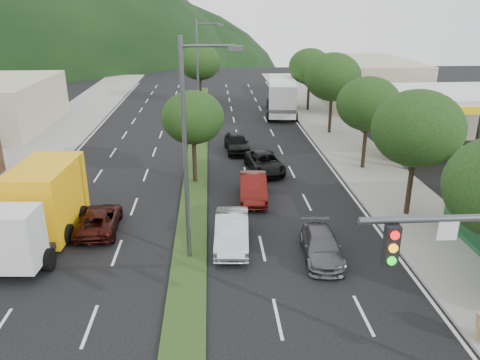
{
  "coord_description": "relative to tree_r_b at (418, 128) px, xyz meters",
  "views": [
    {
      "loc": [
        1.15,
        -11.36,
        11.09
      ],
      "look_at": [
        2.68,
        12.87,
        2.03
      ],
      "focal_mm": 35.0,
      "sensor_mm": 36.0,
      "label": 1
    }
  ],
  "objects": [
    {
      "name": "median",
      "position": [
        -12.0,
        16.0,
        -4.98
      ],
      "size": [
        1.6,
        56.0,
        0.12
      ],
      "primitive_type": "cube",
      "color": "#223814",
      "rests_on": "ground"
    },
    {
      "name": "streetlight_near",
      "position": [
        -11.79,
        -4.0,
        0.55
      ],
      "size": [
        2.6,
        0.25,
        10.0
      ],
      "color": "#47494C",
      "rests_on": "ground"
    },
    {
      "name": "box_truck",
      "position": [
        -19.33,
        -1.75,
        -3.29
      ],
      "size": [
        3.29,
        7.63,
        3.69
      ],
      "rotation": [
        0.0,
        0.0,
        3.08
      ],
      "color": "silver",
      "rests_on": "ground"
    },
    {
      "name": "sidewalk_right",
      "position": [
        0.5,
        13.0,
        -4.96
      ],
      "size": [
        5.0,
        90.0,
        0.15
      ],
      "primitive_type": "cube",
      "color": "gray",
      "rests_on": "ground"
    },
    {
      "name": "sidewalk_left",
      "position": [
        -25.0,
        13.0,
        -4.96
      ],
      "size": [
        6.0,
        90.0,
        0.15
      ],
      "primitive_type": "cube",
      "color": "gray",
      "rests_on": "ground"
    },
    {
      "name": "car_queue_d",
      "position": [
        -7.13,
        7.95,
        -4.38
      ],
      "size": [
        2.8,
        5.0,
        1.32
      ],
      "primitive_type": "imported",
      "rotation": [
        0.0,
        0.0,
        0.13
      ],
      "color": "black",
      "rests_on": "ground"
    },
    {
      "name": "car_queue_a",
      "position": [
        -8.83,
        12.95,
        -4.29
      ],
      "size": [
        2.08,
        4.52,
        1.5
      ],
      "primitive_type": "imported",
      "rotation": [
        0.0,
        0.0,
        0.07
      ],
      "color": "black",
      "rests_on": "ground"
    },
    {
      "name": "sedan_silver",
      "position": [
        -9.96,
        -2.83,
        -4.28
      ],
      "size": [
        1.87,
        4.69,
        1.52
      ],
      "primitive_type": "imported",
      "rotation": [
        0.0,
        0.0,
        -0.06
      ],
      "color": "#B6B8BE",
      "rests_on": "ground"
    },
    {
      "name": "tree_r_d",
      "position": [
        0.0,
        18.0,
        0.14
      ],
      "size": [
        5.0,
        5.0,
        7.17
      ],
      "color": "black",
      "rests_on": "sidewalk_right"
    },
    {
      "name": "car_queue_b",
      "position": [
        -5.85,
        -4.35,
        -4.43
      ],
      "size": [
        1.96,
        4.29,
        1.22
      ],
      "primitive_type": "imported",
      "rotation": [
        0.0,
        0.0,
        -0.06
      ],
      "color": "#4F4E54",
      "rests_on": "ground"
    },
    {
      "name": "tree_r_e",
      "position": [
        0.0,
        28.0,
        -0.14
      ],
      "size": [
        4.6,
        4.6,
        6.71
      ],
      "color": "black",
      "rests_on": "sidewalk_right"
    },
    {
      "name": "tree_r_c",
      "position": [
        0.0,
        8.0,
        -0.29
      ],
      "size": [
        4.4,
        4.4,
        6.48
      ],
      "color": "black",
      "rests_on": "sidewalk_right"
    },
    {
      "name": "gas_canopy",
      "position": [
        7.0,
        10.0,
        -0.39
      ],
      "size": [
        12.2,
        8.2,
        5.25
      ],
      "color": "silver",
      "rests_on": "ground"
    },
    {
      "name": "suv_maroon",
      "position": [
        -16.83,
        -0.79,
        -4.42
      ],
      "size": [
        2.24,
        4.51,
        1.23
      ],
      "primitive_type": "imported",
      "rotation": [
        0.0,
        0.0,
        3.19
      ],
      "color": "black",
      "rests_on": "ground"
    },
    {
      "name": "streetlight_mid",
      "position": [
        -11.79,
        21.0,
        0.55
      ],
      "size": [
        2.6,
        0.25,
        10.0
      ],
      "color": "#47494C",
      "rests_on": "ground"
    },
    {
      "name": "car_queue_c",
      "position": [
        -8.39,
        2.95,
        -4.29
      ],
      "size": [
        1.84,
        4.64,
        1.5
      ],
      "primitive_type": "imported",
      "rotation": [
        0.0,
        0.0,
        -0.06
      ],
      "color": "#4D0F0C",
      "rests_on": "ground"
    },
    {
      "name": "tree_r_b",
      "position": [
        0.0,
        0.0,
        0.0
      ],
      "size": [
        4.8,
        4.8,
        6.94
      ],
      "color": "black",
      "rests_on": "sidewalk_right"
    },
    {
      "name": "tree_med_far",
      "position": [
        -12.0,
        32.0,
        -0.03
      ],
      "size": [
        4.8,
        4.8,
        6.94
      ],
      "color": "black",
      "rests_on": "median"
    },
    {
      "name": "tree_med_near",
      "position": [
        -12.0,
        6.0,
        -0.61
      ],
      "size": [
        4.0,
        4.0,
        6.02
      ],
      "color": "black",
      "rests_on": "median"
    },
    {
      "name": "bldg_right_far",
      "position": [
        7.5,
        32.0,
        -2.44
      ],
      "size": [
        10.0,
        16.0,
        5.2
      ],
      "primitive_type": "cube",
      "color": "#B4AD8F",
      "rests_on": "ground"
    },
    {
      "name": "motorhome",
      "position": [
        -3.2,
        26.64,
        -3.06
      ],
      "size": [
        4.06,
        9.95,
        3.71
      ],
      "rotation": [
        0.0,
        0.0,
        -0.12
      ],
      "color": "silver",
      "rests_on": "ground"
    }
  ]
}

